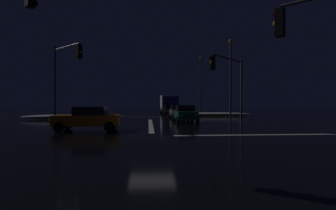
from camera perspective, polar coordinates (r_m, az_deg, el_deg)
ground at (r=14.61m, az=-3.49°, el=-6.88°), size 120.00×120.00×0.10m
stop_line_north at (r=22.06m, az=-3.77°, el=-4.24°), size 0.35×12.77×0.01m
centre_line_ns at (r=33.63m, az=-3.96°, el=-2.59°), size 22.00×0.15×0.01m
crosswalk_bar_east at (r=16.55m, az=23.97°, el=-5.87°), size 12.77×0.40×0.01m
snow_bank_left_curb at (r=30.31m, az=-19.80°, el=-2.45°), size 11.09×1.50×0.55m
snow_bank_right_curb at (r=36.09m, az=9.32°, el=-2.00°), size 10.93×1.50×0.50m
sedan_green at (r=25.09m, az=3.72°, el=-1.83°), size 2.02×4.33×1.57m
sedan_gray at (r=30.73m, az=2.27°, el=-1.40°), size 2.02×4.33×1.57m
sedan_black at (r=36.80m, az=0.63°, el=-1.08°), size 2.02×4.33×1.57m
box_truck at (r=43.73m, az=0.13°, el=0.36°), size 2.68×8.28×3.08m
sedan_orange_crossing at (r=18.14m, az=-16.93°, el=-2.76°), size 4.33×2.02×1.57m
traffic_signal_ne at (r=21.95m, az=13.18°, el=6.09°), size 3.74×3.74×5.67m
traffic_signal_nw at (r=22.41m, az=-21.52°, el=7.17°), size 2.96×2.96×6.48m
streetlamp_right_far at (r=44.61m, az=7.11°, el=5.18°), size 0.44×0.44×9.52m
streetlamp_right_near at (r=29.12m, az=13.40°, el=6.73°), size 0.44×0.44×8.61m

